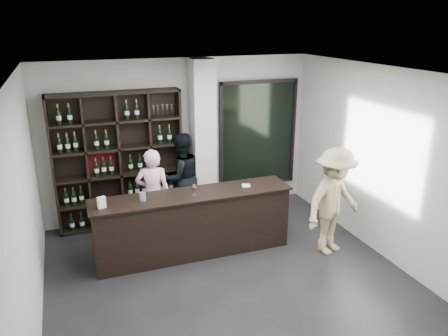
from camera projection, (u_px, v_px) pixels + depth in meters
name	position (u px, v px, depth m)	size (l,w,h in m)	color
floor	(235.00, 287.00, 6.07)	(5.00, 5.50, 0.01)	black
wine_shelf	(119.00, 161.00, 7.57)	(2.20, 0.35, 2.40)	black
structural_column	(203.00, 140.00, 7.90)	(0.40, 0.40, 2.90)	silver
glass_panel	(258.00, 134.00, 8.51)	(1.60, 0.08, 2.10)	black
tasting_counter	(193.00, 224.00, 6.79)	(3.10, 0.65, 1.02)	black
taster_pink	(153.00, 194.00, 7.22)	(0.57, 0.37, 1.56)	#FFC4D4
taster_black	(181.00, 177.00, 7.89)	(0.80, 0.62, 1.64)	black
customer	(334.00, 201.00, 6.74)	(1.12, 0.64, 1.73)	tan
wine_glass	(194.00, 189.00, 6.54)	(0.09, 0.09, 0.20)	white
spit_cup	(143.00, 197.00, 6.35)	(0.09, 0.09, 0.12)	silver
napkin_stack	(246.00, 186.00, 6.92)	(0.13, 0.13, 0.02)	white
card_stand	(102.00, 203.00, 6.10)	(0.11, 0.06, 0.17)	white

